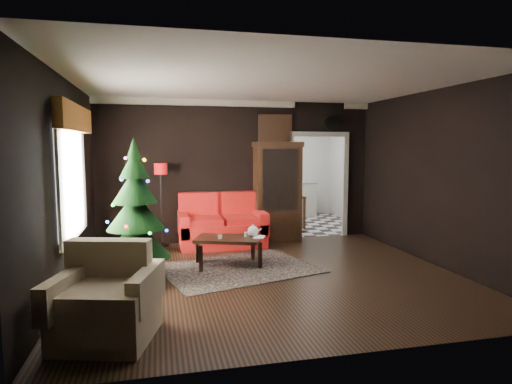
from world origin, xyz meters
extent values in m
plane|color=black|center=(0.00, 0.00, 0.00)|extent=(5.50, 5.50, 0.00)
plane|color=white|center=(0.00, 0.00, 2.80)|extent=(5.50, 5.50, 0.00)
plane|color=black|center=(0.00, 2.50, 1.40)|extent=(5.50, 0.00, 5.50)
plane|color=black|center=(0.00, -2.50, 1.40)|extent=(5.50, 0.00, 5.50)
plane|color=black|center=(-2.75, 0.00, 1.40)|extent=(0.00, 5.50, 5.50)
plane|color=black|center=(2.75, 0.00, 1.40)|extent=(0.00, 5.50, 5.50)
cube|color=white|center=(-2.71, 0.20, 1.45)|extent=(0.05, 1.60, 1.40)
cube|color=brown|center=(-2.63, 0.20, 2.27)|extent=(0.12, 2.10, 0.35)
plane|color=silver|center=(1.70, 4.00, 0.00)|extent=(3.00, 3.00, 0.00)
cube|color=white|center=(1.70, 5.45, 1.70)|extent=(0.70, 0.06, 0.70)
cube|color=#61485B|center=(-0.38, 0.45, 0.01)|extent=(2.65, 2.22, 0.01)
cylinder|color=silver|center=(-0.65, 0.59, 0.49)|extent=(0.09, 0.09, 0.06)
cylinder|color=silver|center=(-0.20, 0.68, 0.50)|extent=(0.10, 0.10, 0.07)
imported|color=gray|center=(-0.11, 0.57, 0.58)|extent=(0.16, 0.08, 0.23)
cylinder|color=white|center=(1.95, 2.45, 2.38)|extent=(0.32, 0.32, 0.06)
cube|color=#C6834C|center=(0.75, 2.46, 2.25)|extent=(0.62, 0.05, 0.52)
cube|color=beige|center=(1.70, 5.20, 0.45)|extent=(1.80, 0.60, 0.90)
camera|label=1|loc=(-1.57, -5.97, 1.89)|focal=30.20mm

